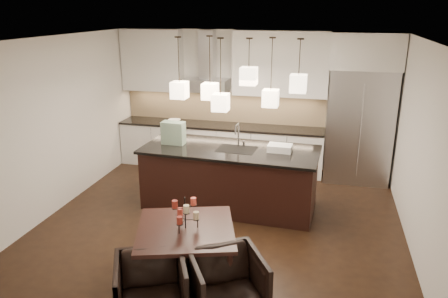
% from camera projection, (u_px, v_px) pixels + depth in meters
% --- Properties ---
extents(floor, '(5.50, 5.50, 0.02)m').
position_uv_depth(floor, '(221.00, 223.00, 6.85)').
color(floor, black).
rests_on(floor, ground).
extents(ceiling, '(5.50, 5.50, 0.02)m').
position_uv_depth(ceiling, '(221.00, 38.00, 5.98)').
color(ceiling, white).
rests_on(ceiling, wall_back).
extents(wall_back, '(5.50, 0.02, 2.80)m').
position_uv_depth(wall_back, '(253.00, 100.00, 8.96)').
color(wall_back, silver).
rests_on(wall_back, ground).
extents(wall_front, '(5.50, 0.02, 2.80)m').
position_uv_depth(wall_front, '(145.00, 223.00, 3.86)').
color(wall_front, silver).
rests_on(wall_front, ground).
extents(wall_left, '(0.02, 5.50, 2.80)m').
position_uv_depth(wall_left, '(55.00, 126.00, 7.03)').
color(wall_left, silver).
rests_on(wall_left, ground).
extents(wall_right, '(0.02, 5.50, 2.80)m').
position_uv_depth(wall_right, '(422.00, 151.00, 5.80)').
color(wall_right, silver).
rests_on(wall_right, ground).
extents(refrigerator, '(1.20, 0.72, 2.15)m').
position_uv_depth(refrigerator, '(359.00, 126.00, 8.24)').
color(refrigerator, '#B7B7BA').
rests_on(refrigerator, floor).
extents(fridge_panel, '(1.26, 0.72, 0.65)m').
position_uv_depth(fridge_panel, '(366.00, 51.00, 7.81)').
color(fridge_panel, silver).
rests_on(fridge_panel, refrigerator).
extents(lower_cabinets, '(4.21, 0.62, 0.88)m').
position_uv_depth(lower_cabinets, '(220.00, 147.00, 9.10)').
color(lower_cabinets, silver).
rests_on(lower_cabinets, floor).
extents(countertop, '(4.21, 0.66, 0.04)m').
position_uv_depth(countertop, '(220.00, 126.00, 8.95)').
color(countertop, black).
rests_on(countertop, lower_cabinets).
extents(backsplash, '(4.21, 0.02, 0.63)m').
position_uv_depth(backsplash, '(223.00, 107.00, 9.13)').
color(backsplash, '#DABA89').
rests_on(backsplash, countertop).
extents(upper_cab_left, '(1.25, 0.35, 1.25)m').
position_uv_depth(upper_cab_left, '(152.00, 60.00, 9.02)').
color(upper_cab_left, silver).
rests_on(upper_cab_left, wall_back).
extents(upper_cab_right, '(1.85, 0.35, 1.25)m').
position_uv_depth(upper_cab_right, '(281.00, 64.00, 8.42)').
color(upper_cab_right, silver).
rests_on(upper_cab_right, wall_back).
extents(hood_canopy, '(0.90, 0.52, 0.24)m').
position_uv_depth(hood_canopy, '(206.00, 85.00, 8.81)').
color(hood_canopy, '#B7B7BA').
rests_on(hood_canopy, wall_back).
extents(hood_chimney, '(0.30, 0.28, 0.96)m').
position_uv_depth(hood_chimney, '(207.00, 54.00, 8.73)').
color(hood_chimney, '#B7B7BA').
rests_on(hood_chimney, hood_canopy).
extents(fruit_bowl, '(0.29, 0.29, 0.06)m').
position_uv_depth(fruit_bowl, '(174.00, 121.00, 9.11)').
color(fruit_bowl, silver).
rests_on(fruit_bowl, countertop).
extents(island_body, '(2.83, 1.23, 0.98)m').
position_uv_depth(island_body, '(230.00, 179.00, 7.28)').
color(island_body, black).
rests_on(island_body, floor).
extents(island_top, '(2.92, 1.33, 0.04)m').
position_uv_depth(island_top, '(230.00, 150.00, 7.13)').
color(island_top, black).
rests_on(island_top, island_body).
extents(faucet, '(0.12, 0.27, 0.42)m').
position_uv_depth(faucet, '(238.00, 135.00, 7.13)').
color(faucet, silver).
rests_on(faucet, island_top).
extents(tote_bag, '(0.39, 0.22, 0.38)m').
position_uv_depth(tote_bag, '(173.00, 133.00, 7.30)').
color(tote_bag, '#154927').
rests_on(tote_bag, island_top).
extents(food_container, '(0.39, 0.28, 0.11)m').
position_uv_depth(food_container, '(280.00, 148.00, 6.95)').
color(food_container, silver).
rests_on(food_container, island_top).
extents(dining_table, '(1.44, 1.44, 0.69)m').
position_uv_depth(dining_table, '(186.00, 253.00, 5.35)').
color(dining_table, black).
rests_on(dining_table, floor).
extents(candelabra, '(0.42, 0.42, 0.40)m').
position_uv_depth(candelabra, '(185.00, 213.00, 5.18)').
color(candelabra, black).
rests_on(candelabra, dining_table).
extents(candle_a, '(0.09, 0.09, 0.09)m').
position_uv_depth(candle_a, '(196.00, 215.00, 5.20)').
color(candle_a, beige).
rests_on(candle_a, candelabra).
extents(candle_b, '(0.09, 0.09, 0.09)m').
position_uv_depth(candle_b, '(180.00, 212.00, 5.29)').
color(candle_b, '#D94838').
rests_on(candle_b, candelabra).
extents(candle_c, '(0.09, 0.09, 0.09)m').
position_uv_depth(candle_c, '(180.00, 220.00, 5.08)').
color(candle_c, maroon).
rests_on(candle_c, candelabra).
extents(candle_d, '(0.09, 0.09, 0.09)m').
position_uv_depth(candle_d, '(193.00, 201.00, 5.23)').
color(candle_d, '#D94838').
rests_on(candle_d, candelabra).
extents(candle_e, '(0.09, 0.09, 0.09)m').
position_uv_depth(candle_e, '(175.00, 204.00, 5.16)').
color(candle_e, maroon).
rests_on(candle_e, candelabra).
extents(candle_f, '(0.09, 0.09, 0.09)m').
position_uv_depth(candle_f, '(186.00, 209.00, 5.04)').
color(candle_f, beige).
rests_on(candle_f, candelabra).
extents(armchair_left, '(1.00, 1.01, 0.69)m').
position_uv_depth(armchair_left, '(151.00, 289.00, 4.67)').
color(armchair_left, black).
rests_on(armchair_left, floor).
extents(armchair_right, '(1.05, 1.05, 0.71)m').
position_uv_depth(armchair_right, '(227.00, 285.00, 4.72)').
color(armchair_right, black).
rests_on(armchair_right, floor).
extents(pendant_a, '(0.24, 0.24, 0.26)m').
position_uv_depth(pendant_a, '(180.00, 90.00, 6.81)').
color(pendant_a, beige).
rests_on(pendant_a, ceiling).
extents(pendant_b, '(0.24, 0.24, 0.26)m').
position_uv_depth(pendant_b, '(210.00, 91.00, 7.05)').
color(pendant_b, beige).
rests_on(pendant_b, ceiling).
extents(pendant_c, '(0.24, 0.24, 0.26)m').
position_uv_depth(pendant_c, '(249.00, 76.00, 6.47)').
color(pendant_c, beige).
rests_on(pendant_c, ceiling).
extents(pendant_d, '(0.24, 0.24, 0.26)m').
position_uv_depth(pendant_d, '(271.00, 98.00, 6.71)').
color(pendant_d, beige).
rests_on(pendant_d, ceiling).
extents(pendant_e, '(0.24, 0.24, 0.26)m').
position_uv_depth(pendant_e, '(298.00, 84.00, 6.38)').
color(pendant_e, beige).
rests_on(pendant_e, ceiling).
extents(pendant_f, '(0.24, 0.24, 0.26)m').
position_uv_depth(pendant_f, '(221.00, 102.00, 6.64)').
color(pendant_f, beige).
rests_on(pendant_f, ceiling).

